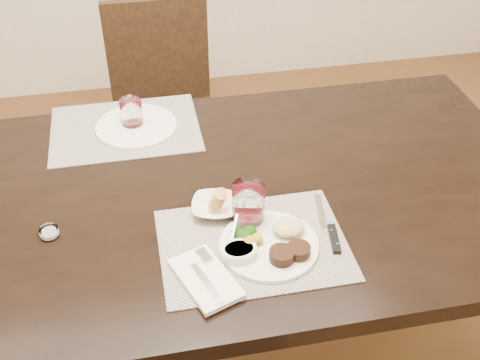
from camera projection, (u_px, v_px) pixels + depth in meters
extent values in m
plane|color=#4F2E19|center=(201.00, 360.00, 2.10)|extent=(4.50, 4.50, 0.00)
cube|color=black|center=(190.00, 202.00, 1.65)|extent=(2.00, 1.00, 0.05)
cube|color=black|center=(414.00, 177.00, 2.35)|extent=(0.08, 0.08, 0.70)
cube|color=black|center=(167.00, 126.00, 2.49)|extent=(0.42, 0.42, 0.04)
cube|color=black|center=(131.00, 200.00, 2.46)|extent=(0.04, 0.04, 0.41)
cube|color=black|center=(218.00, 189.00, 2.52)|extent=(0.04, 0.04, 0.41)
cube|color=black|center=(127.00, 150.00, 2.74)|extent=(0.04, 0.04, 0.41)
cube|color=black|center=(205.00, 142.00, 2.80)|extent=(0.04, 0.04, 0.41)
cube|color=black|center=(158.00, 51.00, 2.49)|extent=(0.42, 0.04, 0.45)
cube|color=gray|center=(253.00, 245.00, 1.48)|extent=(0.46, 0.34, 0.00)
cube|color=gray|center=(125.00, 129.00, 1.89)|extent=(0.46, 0.34, 0.00)
cylinder|color=silver|center=(269.00, 245.00, 1.47)|extent=(0.24, 0.24, 0.01)
cylinder|color=black|center=(282.00, 255.00, 1.42)|extent=(0.06, 0.06, 0.03)
cylinder|color=black|center=(299.00, 250.00, 1.43)|extent=(0.06, 0.06, 0.02)
ellipsoid|color=tan|center=(288.00, 227.00, 1.49)|extent=(0.08, 0.07, 0.03)
ellipsoid|color=#1E490E|center=(244.00, 236.00, 1.47)|extent=(0.04, 0.04, 0.03)
ellipsoid|color=#BB8817|center=(250.00, 242.00, 1.45)|extent=(0.04, 0.04, 0.03)
cube|color=white|center=(206.00, 279.00, 1.39)|extent=(0.16, 0.21, 0.01)
cube|color=white|center=(207.00, 283.00, 1.36)|extent=(0.06, 0.13, 0.01)
cube|color=white|center=(204.00, 255.00, 1.43)|extent=(0.04, 0.06, 0.00)
cube|color=white|center=(320.00, 211.00, 1.58)|extent=(0.04, 0.14, 0.00)
cube|color=black|center=(334.00, 239.00, 1.49)|extent=(0.03, 0.10, 0.01)
imported|color=silver|center=(215.00, 207.00, 1.57)|extent=(0.14, 0.14, 0.03)
cylinder|color=#C3863D|center=(215.00, 201.00, 1.56)|extent=(0.04, 0.04, 0.04)
cylinder|color=silver|center=(239.00, 253.00, 1.43)|extent=(0.09, 0.09, 0.03)
cylinder|color=#0D3910|center=(239.00, 250.00, 1.43)|extent=(0.07, 0.07, 0.01)
cube|color=white|center=(234.00, 227.00, 1.46)|extent=(0.01, 0.06, 0.04)
cylinder|color=white|center=(248.00, 204.00, 1.51)|extent=(0.08, 0.08, 0.11)
cylinder|color=#3D050C|center=(248.00, 217.00, 1.54)|extent=(0.07, 0.07, 0.03)
cylinder|color=silver|center=(136.00, 126.00, 1.89)|extent=(0.25, 0.25, 0.01)
cylinder|color=white|center=(132.00, 113.00, 1.87)|extent=(0.07, 0.07, 0.09)
cylinder|color=#3D050C|center=(133.00, 123.00, 1.89)|extent=(0.06, 0.06, 0.02)
cylinder|color=white|center=(49.00, 232.00, 1.51)|extent=(0.05, 0.05, 0.02)
cylinder|color=white|center=(50.00, 234.00, 1.51)|extent=(0.04, 0.04, 0.01)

